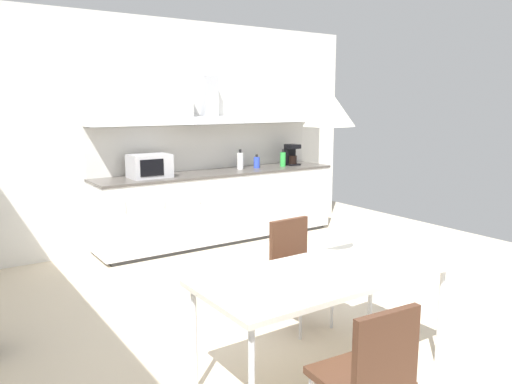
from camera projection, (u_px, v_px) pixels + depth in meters
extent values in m
cube|color=beige|center=(275.00, 321.00, 4.22)|extent=(8.00, 8.30, 0.02)
cube|color=silver|center=(143.00, 134.00, 6.26)|extent=(6.40, 0.10, 2.86)
cube|color=#333333|center=(220.00, 238.00, 6.69)|extent=(3.16, 0.60, 0.05)
cube|color=silver|center=(220.00, 205.00, 6.61)|extent=(3.29, 0.65, 0.85)
cube|color=#4C4742|center=(219.00, 173.00, 6.54)|extent=(3.31, 0.67, 0.03)
cube|color=silver|center=(125.00, 206.00, 5.52)|extent=(0.01, 0.01, 0.14)
cube|color=silver|center=(164.00, 201.00, 5.78)|extent=(0.01, 0.01, 0.14)
cube|color=silver|center=(200.00, 197.00, 6.04)|extent=(0.01, 0.01, 0.14)
cube|color=silver|center=(233.00, 193.00, 6.30)|extent=(0.01, 0.01, 0.14)
cube|color=silver|center=(208.00, 147.00, 6.74)|extent=(3.29, 0.02, 0.59)
cube|color=silver|center=(139.00, 99.00, 5.94)|extent=(1.28, 0.34, 0.62)
cube|color=silver|center=(275.00, 100.00, 7.06)|extent=(1.28, 0.34, 0.62)
cube|color=#B7BABF|center=(214.00, 120.00, 6.53)|extent=(0.73, 0.40, 0.10)
cube|color=#B7BABF|center=(209.00, 98.00, 6.57)|extent=(0.20, 0.16, 0.57)
cube|color=#ADADB2|center=(150.00, 166.00, 5.98)|extent=(0.48, 0.34, 0.28)
cube|color=black|center=(152.00, 168.00, 5.81)|extent=(0.29, 0.01, 0.20)
cube|color=black|center=(292.00, 164.00, 7.21)|extent=(0.18, 0.18, 0.02)
cylinder|color=black|center=(293.00, 160.00, 7.19)|extent=(0.12, 0.12, 0.12)
cube|color=black|center=(290.00, 154.00, 7.23)|extent=(0.16, 0.08, 0.30)
cube|color=black|center=(293.00, 146.00, 7.15)|extent=(0.18, 0.16, 0.06)
cylinder|color=green|center=(283.00, 159.00, 7.04)|extent=(0.08, 0.08, 0.20)
cylinder|color=black|center=(283.00, 151.00, 7.01)|extent=(0.03, 0.03, 0.04)
cylinder|color=white|center=(240.00, 161.00, 6.75)|extent=(0.08, 0.08, 0.22)
cylinder|color=black|center=(240.00, 151.00, 6.72)|extent=(0.03, 0.03, 0.05)
cylinder|color=blue|center=(257.00, 162.00, 6.89)|extent=(0.08, 0.08, 0.15)
cylinder|color=black|center=(257.00, 156.00, 6.87)|extent=(0.03, 0.03, 0.03)
cube|color=silver|center=(325.00, 274.00, 3.22)|extent=(1.69, 0.76, 0.04)
cylinder|color=silver|center=(440.00, 316.00, 3.46)|extent=(0.04, 0.04, 0.70)
cylinder|color=silver|center=(194.00, 340.00, 3.11)|extent=(0.04, 0.04, 0.70)
cylinder|color=silver|center=(371.00, 288.00, 3.98)|extent=(0.04, 0.04, 0.70)
cube|color=#4C2D1E|center=(359.00, 378.00, 2.50)|extent=(0.43, 0.43, 0.04)
cube|color=#4C2D1E|center=(386.00, 352.00, 2.31)|extent=(0.38, 0.07, 0.40)
cube|color=#4C2D1E|center=(303.00, 274.00, 4.03)|extent=(0.41, 0.41, 0.04)
cube|color=#4C2D1E|center=(289.00, 242.00, 4.14)|extent=(0.38, 0.05, 0.40)
cylinder|color=silver|center=(332.00, 303.00, 4.04)|extent=(0.02, 0.02, 0.43)
cylinder|color=silver|center=(300.00, 313.00, 3.84)|extent=(0.02, 0.02, 0.43)
cylinder|color=silver|center=(304.00, 290.00, 4.31)|extent=(0.02, 0.02, 0.43)
cylinder|color=silver|center=(273.00, 299.00, 4.11)|extent=(0.02, 0.02, 0.43)
cone|color=silver|center=(329.00, 108.00, 3.03)|extent=(0.32, 0.32, 0.22)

